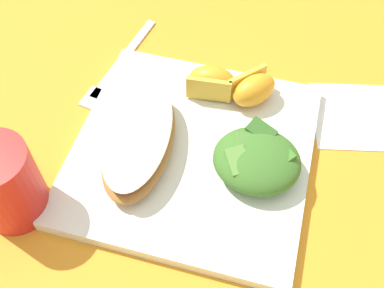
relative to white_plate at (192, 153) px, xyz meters
name	(u,v)px	position (x,y,z in m)	size (l,w,h in m)	color
ground	(192,156)	(0.00, 0.00, -0.01)	(3.00, 3.00, 0.00)	orange
white_plate	(192,153)	(0.00, 0.00, 0.00)	(0.28, 0.28, 0.02)	white
cheesy_pizza_bread	(139,139)	(0.06, 0.02, 0.03)	(0.10, 0.18, 0.04)	#A87038
green_salad_pile	(257,160)	(-0.08, 0.01, 0.03)	(0.10, 0.09, 0.04)	#3D7028
orange_wedge_front	(253,89)	(-0.05, -0.10, 0.03)	(0.07, 0.07, 0.04)	orange
orange_wedge_middle	(214,82)	(0.00, -0.09, 0.03)	(0.06, 0.04, 0.04)	orange
paper_napkin	(356,116)	(-0.19, -0.12, -0.01)	(0.11, 0.11, 0.00)	white
metal_fork	(115,68)	(0.14, -0.11, -0.01)	(0.05, 0.19, 0.01)	silver
drinking_red_cup	(5,184)	(0.17, 0.12, 0.04)	(0.07, 0.07, 0.10)	red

